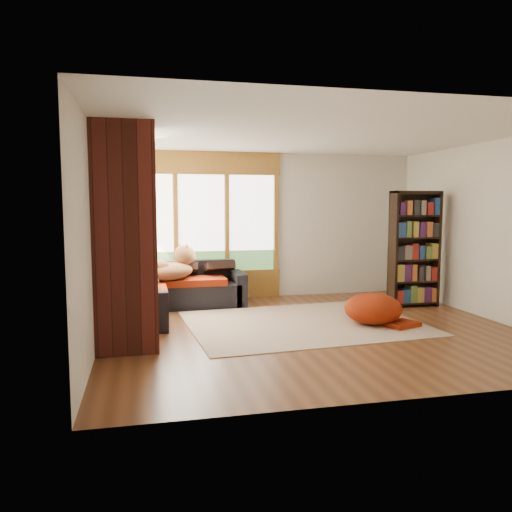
{
  "coord_description": "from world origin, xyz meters",
  "views": [
    {
      "loc": [
        -2.19,
        -6.29,
        1.69
      ],
      "look_at": [
        -0.64,
        0.63,
        0.95
      ],
      "focal_mm": 35.0,
      "sensor_mm": 36.0,
      "label": 1
    }
  ],
  "objects": [
    {
      "name": "floor",
      "position": [
        0.0,
        0.0,
        0.0
      ],
      "size": [
        5.5,
        5.5,
        0.0
      ],
      "primitive_type": "plane",
      "color": "#542D17",
      "rests_on": "ground"
    },
    {
      "name": "ceiling",
      "position": [
        0.0,
        0.0,
        2.6
      ],
      "size": [
        5.5,
        5.5,
        0.0
      ],
      "primitive_type": "plane",
      "color": "white"
    },
    {
      "name": "wall_back",
      "position": [
        0.0,
        2.5,
        1.3
      ],
      "size": [
        5.5,
        0.04,
        2.6
      ],
      "primitive_type": "cube",
      "color": "silver",
      "rests_on": "ground"
    },
    {
      "name": "wall_front",
      "position": [
        0.0,
        -2.5,
        1.3
      ],
      "size": [
        5.5,
        0.04,
        2.6
      ],
      "primitive_type": "cube",
      "color": "silver",
      "rests_on": "ground"
    },
    {
      "name": "wall_left",
      "position": [
        -2.75,
        0.0,
        1.3
      ],
      "size": [
        0.04,
        5.0,
        2.6
      ],
      "primitive_type": "cube",
      "color": "silver",
      "rests_on": "ground"
    },
    {
      "name": "wall_right",
      "position": [
        2.75,
        0.0,
        1.3
      ],
      "size": [
        0.04,
        5.0,
        2.6
      ],
      "primitive_type": "cube",
      "color": "silver",
      "rests_on": "ground"
    },
    {
      "name": "windows_back",
      "position": [
        -1.2,
        2.47,
        1.35
      ],
      "size": [
        2.82,
        0.1,
        1.9
      ],
      "color": "olive",
      "rests_on": "wall_back"
    },
    {
      "name": "windows_left",
      "position": [
        -2.72,
        1.2,
        1.35
      ],
      "size": [
        0.1,
        2.62,
        1.9
      ],
      "color": "olive",
      "rests_on": "wall_left"
    },
    {
      "name": "roller_blind",
      "position": [
        -2.69,
        2.03,
        1.75
      ],
      "size": [
        0.03,
        0.72,
        0.9
      ],
      "primitive_type": "cube",
      "color": "#739A64",
      "rests_on": "wall_left"
    },
    {
      "name": "brick_chimney",
      "position": [
        -2.4,
        -0.35,
        1.3
      ],
      "size": [
        0.7,
        0.7,
        2.6
      ],
      "primitive_type": "cube",
      "color": "#471914",
      "rests_on": "ground"
    },
    {
      "name": "sectional_sofa",
      "position": [
        -1.95,
        1.7,
        0.3
      ],
      "size": [
        2.2,
        2.2,
        0.8
      ],
      "rotation": [
        0.0,
        0.0,
        -0.02
      ],
      "color": "black",
      "rests_on": "ground"
    },
    {
      "name": "area_rug",
      "position": [
        -0.02,
        0.34,
        0.01
      ],
      "size": [
        3.38,
        2.68,
        0.01
      ],
      "primitive_type": "cube",
      "rotation": [
        0.0,
        0.0,
        0.08
      ],
      "color": "beige",
      "rests_on": "ground"
    },
    {
      "name": "bookshelf",
      "position": [
        2.14,
        1.1,
        0.95
      ],
      "size": [
        0.81,
        0.27,
        1.9
      ],
      "color": "black",
      "rests_on": "ground"
    },
    {
      "name": "pouf",
      "position": [
        0.95,
        0.11,
        0.23
      ],
      "size": [
        0.96,
        0.96,
        0.44
      ],
      "primitive_type": "ellipsoid",
      "rotation": [
        0.0,
        0.0,
        0.22
      ],
      "color": "maroon",
      "rests_on": "area_rug"
    },
    {
      "name": "dog_tan",
      "position": [
        -1.76,
        1.68,
        0.78
      ],
      "size": [
        0.99,
        0.89,
        0.48
      ],
      "rotation": [
        0.0,
        0.0,
        0.55
      ],
      "color": "brown",
      "rests_on": "sectional_sofa"
    },
    {
      "name": "dog_brindle",
      "position": [
        -2.31,
        0.95,
        0.75
      ],
      "size": [
        0.79,
        0.9,
        0.44
      ],
      "rotation": [
        0.0,
        0.0,
        2.06
      ],
      "color": "#372715",
      "rests_on": "sectional_sofa"
    },
    {
      "name": "throw_pillows",
      "position": [
        -1.86,
        1.75,
        0.78
      ],
      "size": [
        1.98,
        1.68,
        0.45
      ],
      "color": "black",
      "rests_on": "sectional_sofa"
    }
  ]
}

